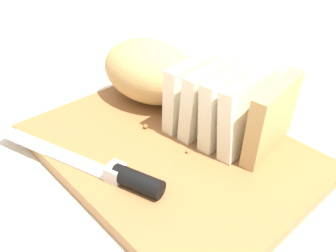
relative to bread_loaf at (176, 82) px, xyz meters
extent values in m
plane|color=silver|center=(0.06, -0.07, -0.07)|extent=(3.00, 3.00, 0.00)
cube|color=#9E6B3D|center=(0.06, -0.07, -0.06)|extent=(0.39, 0.29, 0.02)
ellipsoid|color=tan|center=(-0.06, -0.01, 0.00)|extent=(0.19, 0.14, 0.10)
cube|color=#F2E8CC|center=(0.04, 0.00, 0.00)|extent=(0.04, 0.12, 0.10)
cube|color=#F2E8CC|center=(0.07, 0.01, 0.00)|extent=(0.04, 0.12, 0.10)
cube|color=#F2E8CC|center=(0.10, 0.01, 0.00)|extent=(0.04, 0.12, 0.10)
cube|color=#F2E8CC|center=(0.13, 0.01, 0.00)|extent=(0.04, 0.12, 0.10)
cube|color=tan|center=(0.16, 0.03, 0.00)|extent=(0.05, 0.12, 0.10)
cube|color=silver|center=(-0.02, -0.20, -0.05)|extent=(0.20, 0.09, 0.00)
cylinder|color=black|center=(0.10, -0.15, -0.04)|extent=(0.07, 0.04, 0.02)
cube|color=silver|center=(0.07, -0.16, -0.04)|extent=(0.03, 0.03, 0.02)
sphere|color=#996633|center=(0.01, -0.07, -0.05)|extent=(0.01, 0.01, 0.01)
sphere|color=#996633|center=(0.09, -0.06, -0.05)|extent=(0.00, 0.00, 0.00)
camera|label=1|loc=(0.36, -0.33, 0.25)|focal=38.44mm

